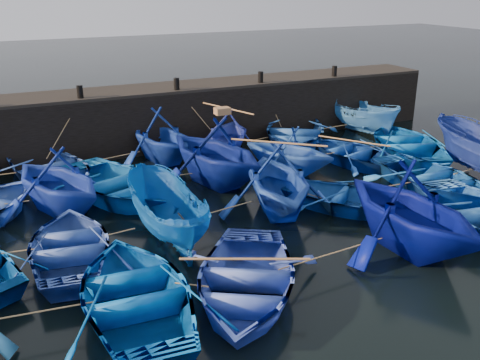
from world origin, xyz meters
name	(u,v)px	position (x,y,z in m)	size (l,w,h in m)	color
ground	(286,238)	(0.00, 0.00, 0.00)	(120.00, 120.00, 0.00)	black
quay_wall	(172,117)	(0.00, 10.50, 1.25)	(26.00, 2.50, 2.50)	black
quay_top	(170,88)	(0.00, 10.50, 2.56)	(26.00, 2.50, 0.12)	black
bollard_1	(80,92)	(-4.00, 9.60, 2.87)	(0.24, 0.24, 0.50)	black
bollard_2	(177,84)	(0.00, 9.60, 2.87)	(0.24, 0.24, 0.50)	black
bollard_3	(261,77)	(4.00, 9.60, 2.87)	(0.24, 0.24, 0.50)	black
bollard_4	(334,71)	(8.00, 9.60, 2.87)	(0.24, 0.24, 0.50)	black
boat_1	(50,169)	(-5.63, 7.59, 0.53)	(3.68, 5.14, 1.07)	#274A95
boat_2	(161,135)	(-1.22, 8.17, 1.12)	(3.67, 4.26, 2.24)	#12339B
boat_3	(228,133)	(1.49, 7.62, 1.03)	(3.36, 3.90, 2.05)	#2437B2
boat_4	(294,132)	(4.90, 7.97, 0.58)	(4.00, 5.60, 1.16)	navy
boat_5	(363,117)	(8.82, 8.19, 0.85)	(1.65, 4.39, 1.70)	#2966B2
boat_7	(57,179)	(-5.69, 4.67, 1.13)	(3.71, 4.30, 2.26)	#132D99
boat_8	(117,183)	(-3.77, 5.01, 0.56)	(3.83, 5.36, 1.11)	blue
boat_9	(215,150)	(-0.20, 4.89, 1.29)	(4.23, 4.91, 2.58)	navy
boat_10	(289,150)	(2.72, 4.67, 0.97)	(3.17, 3.68, 1.94)	blue
boat_11	(353,152)	(5.79, 4.79, 0.45)	(3.08, 4.31, 0.89)	navy
boat_12	(407,143)	(8.35, 4.51, 0.57)	(3.92, 5.47, 1.14)	#054C98
boat_14	(71,245)	(-5.84, 1.22, 0.46)	(3.20, 4.47, 0.93)	#264391
boat_15	(166,213)	(-3.19, 1.33, 0.86)	(1.67, 4.43, 1.71)	#04428B
boat_16	(278,179)	(0.60, 1.69, 1.16)	(3.79, 4.40, 2.32)	#153CA4
boat_17	(346,197)	(2.76, 0.96, 0.43)	(2.95, 4.12, 0.85)	#1149A7
boat_18	(434,179)	(6.42, 0.90, 0.52)	(3.58, 5.00, 1.04)	#114FB1
boat_21	(136,293)	(-4.88, -1.85, 0.53)	(3.65, 5.10, 1.06)	#00459B
boat_22	(245,279)	(-2.44, -2.32, 0.51)	(3.51, 4.91, 1.02)	blue
boat_23	(411,208)	(2.66, -2.04, 1.27)	(4.16, 4.82, 2.54)	#000972
wooden_crate	(222,111)	(0.10, 4.89, 2.70)	(0.53, 0.37, 0.24)	olive
mooring_ropes	(220,160)	(0.00, 4.90, 0.88)	(18.03, 11.86, 2.10)	tan
loose_oars	(280,151)	(1.36, 2.95, 1.60)	(10.49, 12.03, 1.48)	#99724C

